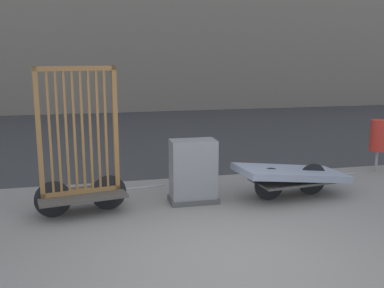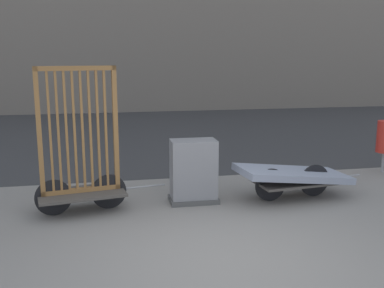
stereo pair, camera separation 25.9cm
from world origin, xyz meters
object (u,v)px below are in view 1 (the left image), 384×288
Objects in this scene: bike_cart_with_bedframe at (80,165)px; utility_cabinet at (193,174)px; trash_bin at (378,136)px; bike_cart_with_mattress at (292,175)px.

utility_cabinet is at bearing -5.65° from bike_cart_with_bedframe.
utility_cabinet is 0.98× the size of trash_bin.
bike_cart_with_mattress is at bearing -4.72° from utility_cabinet.
bike_cart_with_mattress is at bearing -153.41° from trash_bin.
bike_cart_with_mattress is (3.49, -0.00, -0.37)m from bike_cart_with_bedframe.
trash_bin is (2.54, 1.27, 0.34)m from bike_cart_with_mattress.
utility_cabinet is at bearing -165.04° from trash_bin.
bike_cart_with_bedframe is at bearing -175.55° from utility_cabinet.
bike_cart_with_bedframe reaches higher than utility_cabinet.
utility_cabinet is (-1.70, 0.14, 0.09)m from bike_cart_with_mattress.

